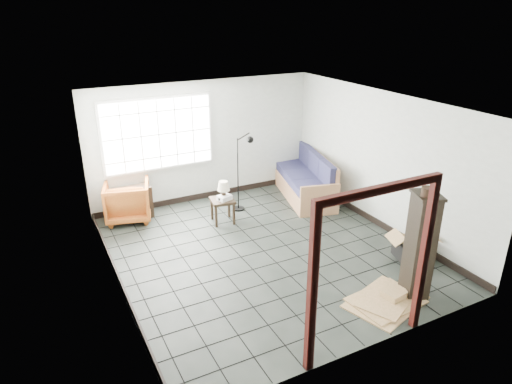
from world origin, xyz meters
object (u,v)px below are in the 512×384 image
futon_sofa (306,181)px  armchair (127,199)px  side_table (222,203)px  tall_shelf (420,246)px

futon_sofa → armchair: 3.90m
futon_sofa → side_table: (-2.21, -0.38, 0.05)m
tall_shelf → side_table: bearing=135.0°
armchair → side_table: bearing=164.1°
side_table → tall_shelf: size_ratio=0.31×
armchair → side_table: armchair is taller
side_table → tall_shelf: bearing=-66.9°
futon_sofa → armchair: bearing=-174.2°
armchair → tall_shelf: tall_shelf is taller
armchair → side_table: (1.64, -0.99, -0.04)m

